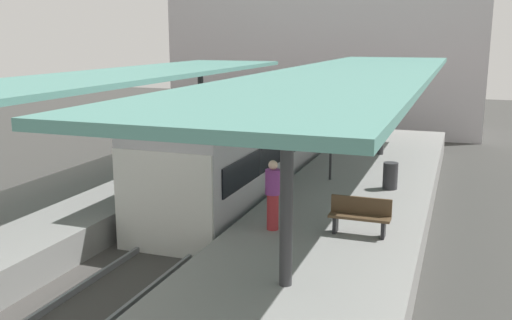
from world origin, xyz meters
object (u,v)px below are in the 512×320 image
platform_sign (331,129)px  passenger_near_bench (147,128)px  passenger_mid_platform (273,194)px  platform_bench (360,215)px  litter_bin (390,176)px  commuter_train (245,152)px

platform_sign → passenger_near_bench: platform_sign is taller
passenger_near_bench → passenger_mid_platform: bearing=-43.7°
passenger_near_bench → passenger_mid_platform: passenger_near_bench is taller
platform_bench → litter_bin: (0.17, 4.32, -0.06)m
platform_sign → passenger_mid_platform: 5.24m
commuter_train → platform_sign: bearing=3.3°
commuter_train → passenger_mid_platform: commuter_train is taller
platform_bench → passenger_mid_platform: size_ratio=0.84×
commuter_train → platform_bench: size_ratio=8.03×
platform_bench → platform_sign: 5.26m
commuter_train → passenger_near_bench: bearing=155.6°
platform_bench → passenger_mid_platform: passenger_mid_platform is taller
passenger_mid_platform → passenger_near_bench: bearing=136.3°
commuter_train → litter_bin: size_ratio=14.05×
commuter_train → passenger_near_bench: size_ratio=6.29×
platform_sign → passenger_mid_platform: size_ratio=1.32×
passenger_near_bench → litter_bin: bearing=-14.9°
litter_bin → passenger_mid_platform: size_ratio=0.48×
commuter_train → passenger_near_bench: 5.50m
litter_bin → passenger_near_bench: (-9.78, 2.61, 0.53)m
platform_bench → passenger_near_bench: size_ratio=0.78×
passenger_near_bench → passenger_mid_platform: (7.62, -7.30, -0.06)m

